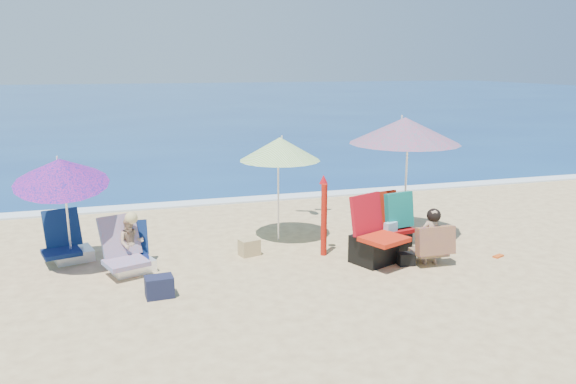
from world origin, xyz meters
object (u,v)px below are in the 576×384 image
object	(u,v)px
chair_rainbow	(127,257)
person_left	(131,243)
umbrella_turquoise	(405,131)
furled_umbrella	(324,212)
umbrella_striped	(280,149)
umbrella_blue	(61,171)
camp_chair_left	(374,243)
person_center	(432,238)
camp_chair_right	(391,231)
chair_navy	(68,248)

from	to	relation	value
chair_rainbow	person_left	distance (m)	0.24
umbrella_turquoise	furled_umbrella	distance (m)	2.08
umbrella_striped	chair_rainbow	world-z (taller)	umbrella_striped
umbrella_turquoise	umbrella_blue	size ratio (longest dim) A/B	1.25
camp_chair_left	chair_rainbow	bearing A→B (deg)	168.67
umbrella_blue	person_center	xyz separation A→B (m)	(5.38, -1.40, -1.09)
camp_chair_right	camp_chair_left	bearing A→B (deg)	-141.93
person_left	chair_navy	bearing A→B (deg)	145.54
furled_umbrella	person_left	bearing A→B (deg)	175.06
umbrella_turquoise	chair_navy	bearing A→B (deg)	175.14
umbrella_blue	umbrella_turquoise	bearing A→B (deg)	-0.11
umbrella_striped	person_center	world-z (taller)	umbrella_striped
umbrella_blue	person_center	size ratio (longest dim) A/B	2.08
chair_navy	chair_rainbow	size ratio (longest dim) A/B	0.92
furled_umbrella	chair_navy	distance (m)	4.11
umbrella_turquoise	chair_navy	distance (m)	5.88
camp_chair_right	umbrella_turquoise	bearing A→B (deg)	51.34
umbrella_turquoise	umbrella_blue	world-z (taller)	umbrella_turquoise
chair_navy	camp_chair_left	bearing A→B (deg)	-18.51
umbrella_blue	chair_rainbow	bearing A→B (deg)	-20.89
umbrella_striped	camp_chair_left	size ratio (longest dim) A/B	1.71
umbrella_turquoise	person_left	world-z (taller)	umbrella_turquoise
camp_chair_left	person_left	distance (m)	3.73
chair_navy	person_left	xyz separation A→B (m)	(0.95, -0.65, 0.19)
furled_umbrella	umbrella_striped	bearing A→B (deg)	114.94
umbrella_striped	person_center	distance (m)	2.95
umbrella_blue	camp_chair_left	distance (m)	4.83
umbrella_blue	furled_umbrella	bearing A→B (deg)	-6.50
umbrella_striped	person_left	distance (m)	2.93
umbrella_striped	chair_rainbow	size ratio (longest dim) A/B	1.93
umbrella_blue	person_left	bearing A→B (deg)	-11.51
umbrella_blue	camp_chair_left	bearing A→B (deg)	-13.20
furled_umbrella	chair_navy	size ratio (longest dim) A/B	1.47
umbrella_turquoise	umbrella_striped	xyz separation A→B (m)	(-2.09, 0.54, -0.31)
umbrella_turquoise	person_center	size ratio (longest dim) A/B	2.59
umbrella_blue	camp_chair_left	size ratio (longest dim) A/B	1.71
person_left	umbrella_blue	bearing A→B (deg)	168.49
furled_umbrella	chair_navy	world-z (taller)	furled_umbrella
camp_chair_left	person_left	bearing A→B (deg)	166.38
umbrella_striped	person_left	bearing A→B (deg)	-164.40
camp_chair_right	furled_umbrella	bearing A→B (deg)	167.42
umbrella_blue	chair_navy	world-z (taller)	umbrella_blue
umbrella_turquoise	camp_chair_right	distance (m)	1.78
umbrella_blue	furled_umbrella	xyz separation A→B (m)	(3.94, -0.45, -0.80)
furled_umbrella	person_left	xyz separation A→B (m)	(-3.02, 0.26, -0.32)
chair_rainbow	umbrella_turquoise	bearing A→B (deg)	3.83
umbrella_blue	person_center	bearing A→B (deg)	-14.56
chair_navy	umbrella_turquoise	bearing A→B (deg)	-4.86
person_center	person_left	world-z (taller)	person_center
umbrella_turquoise	person_left	size ratio (longest dim) A/B	2.62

